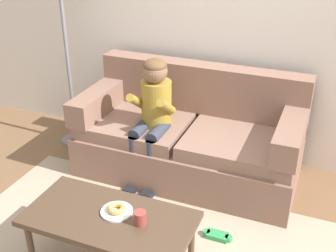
% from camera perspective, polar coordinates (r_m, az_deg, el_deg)
% --- Properties ---
extents(ground, '(10.00, 10.00, 0.00)m').
position_cam_1_polar(ground, '(3.36, -0.57, -13.68)').
color(ground, brown).
extents(wall_back, '(8.00, 0.10, 2.80)m').
position_cam_1_polar(wall_back, '(3.95, 7.48, 15.32)').
color(wall_back, silver).
rests_on(wall_back, ground).
extents(area_rug, '(2.93, 1.63, 0.01)m').
position_cam_1_polar(area_rug, '(3.19, -2.37, -16.31)').
color(area_rug, tan).
rests_on(area_rug, ground).
extents(couch, '(1.93, 0.90, 0.95)m').
position_cam_1_polar(couch, '(3.84, 2.96, -1.67)').
color(couch, '#846051').
rests_on(couch, ground).
extents(coffee_table, '(1.10, 0.55, 0.43)m').
position_cam_1_polar(coffee_table, '(2.85, -7.80, -12.52)').
color(coffee_table, '#4C3828').
rests_on(coffee_table, ground).
extents(person_child, '(0.34, 0.58, 1.10)m').
position_cam_1_polar(person_child, '(3.61, -2.05, 2.17)').
color(person_child, olive).
rests_on(person_child, ground).
extents(plate, '(0.21, 0.21, 0.01)m').
position_cam_1_polar(plate, '(2.84, -6.85, -11.26)').
color(plate, white).
rests_on(plate, coffee_table).
extents(donut, '(0.15, 0.15, 0.04)m').
position_cam_1_polar(donut, '(2.83, -6.88, -10.86)').
color(donut, tan).
rests_on(donut, plate).
extents(mug, '(0.08, 0.08, 0.09)m').
position_cam_1_polar(mug, '(2.72, -3.75, -12.13)').
color(mug, '#993D38').
rests_on(mug, coffee_table).
extents(toy_controller, '(0.23, 0.09, 0.05)m').
position_cam_1_polar(toy_controller, '(3.29, 6.60, -14.40)').
color(toy_controller, '#339E56').
rests_on(toy_controller, ground).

